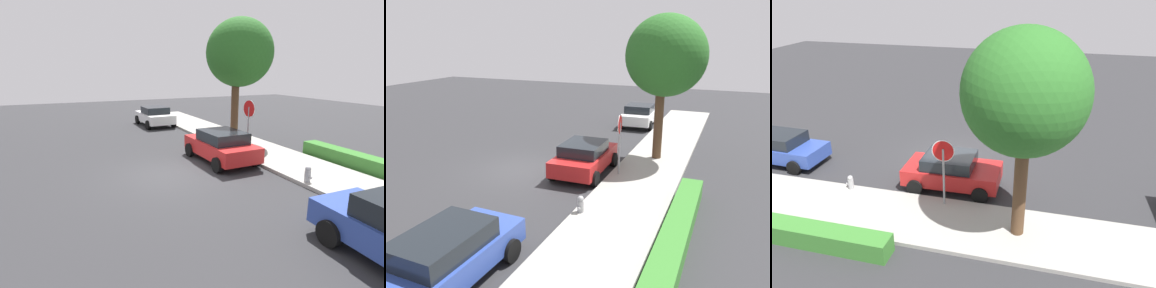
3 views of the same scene
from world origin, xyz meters
TOP-DOWN VIEW (x-y plane):
  - ground_plane at (0.00, 0.00)m, footprint 60.00×60.00m
  - sidewalk_curb at (0.00, 5.30)m, footprint 32.00×2.89m
  - stop_sign at (-0.80, 4.22)m, footprint 0.81×0.09m
  - parked_car_red at (-0.66, 2.71)m, footprint 3.86×2.16m
  - parked_car_white at (-10.49, 2.69)m, footprint 3.87×2.22m
  - street_tree_near_corner at (-3.61, 5.41)m, footprint 3.63×3.63m
  - fire_hydrant at (3.13, 4.11)m, footprint 0.30×0.22m
  - front_yard_hedge at (3.56, 7.33)m, footprint 7.17×0.75m

SIDE VIEW (x-z plane):
  - ground_plane at x=0.00m, z-range 0.00..0.00m
  - sidewalk_curb at x=0.00m, z-range 0.00..0.14m
  - front_yard_hedge at x=3.56m, z-range 0.00..0.66m
  - fire_hydrant at x=3.13m, z-range 0.00..0.72m
  - parked_car_white at x=-10.49m, z-range 0.02..1.43m
  - parked_car_red at x=-0.66m, z-range 0.03..1.45m
  - stop_sign at x=-0.80m, z-range 0.52..3.22m
  - street_tree_near_corner at x=-3.61m, z-range 1.52..8.28m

